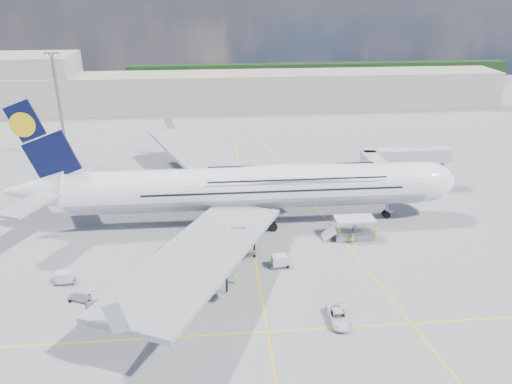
{
  "coord_description": "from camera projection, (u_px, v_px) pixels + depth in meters",
  "views": [
    {
      "loc": [
        -5.85,
        -69.31,
        39.75
      ],
      "look_at": [
        1.09,
        8.0,
        6.78
      ],
      "focal_mm": 35.0,
      "sensor_mm": 36.0,
      "label": 1
    }
  ],
  "objects": [
    {
      "name": "light_mast",
      "position": [
        60.0,
        108.0,
        112.36
      ],
      "size": [
        3.0,
        0.7,
        25.5
      ],
      "color": "gray",
      "rests_on": "ground"
    },
    {
      "name": "ground",
      "position": [
        254.0,
        251.0,
        79.56
      ],
      "size": [
        300.0,
        300.0,
        0.0
      ],
      "primitive_type": "plane",
      "color": "gray",
      "rests_on": "ground"
    },
    {
      "name": "jet_bridge",
      "position": [
        395.0,
        161.0,
        98.53
      ],
      "size": [
        18.8,
        12.1,
        8.5
      ],
      "color": "#B7B7BC",
      "rests_on": "ground"
    },
    {
      "name": "airliner",
      "position": [
        250.0,
        187.0,
        86.06
      ],
      "size": [
        77.26,
        79.15,
        23.71
      ],
      "color": "white",
      "rests_on": "ground"
    },
    {
      "name": "catering_truck_outer",
      "position": [
        196.0,
        146.0,
        124.09
      ],
      "size": [
        7.33,
        5.22,
        4.03
      ],
      "rotation": [
        0.0,
        0.0,
        -0.49
      ],
      "color": "gray",
      "rests_on": "ground"
    },
    {
      "name": "dolly_row_b",
      "position": [
        98.0,
        303.0,
        66.14
      ],
      "size": [
        3.24,
        2.44,
        0.42
      ],
      "rotation": [
        0.0,
        0.0,
        0.35
      ],
      "color": "gray",
      "rests_on": "ground"
    },
    {
      "name": "crew_wing",
      "position": [
        140.0,
        294.0,
        67.04
      ],
      "size": [
        0.68,
        1.13,
        1.81
      ],
      "primitive_type": "imported",
      "rotation": [
        0.0,
        0.0,
        1.81
      ],
      "color": "#D8ED18",
      "rests_on": "ground"
    },
    {
      "name": "catering_truck_inner",
      "position": [
        170.0,
        184.0,
        100.29
      ],
      "size": [
        7.81,
        4.89,
        4.34
      ],
      "rotation": [
        0.0,
        0.0,
        0.35
      ],
      "color": "gray",
      "rests_on": "ground"
    },
    {
      "name": "cone_wing_right_outer",
      "position": [
        131.0,
        316.0,
        63.67
      ],
      "size": [
        0.41,
        0.41,
        0.52
      ],
      "color": "#DA600B",
      "rests_on": "ground"
    },
    {
      "name": "crew_loader",
      "position": [
        352.0,
        239.0,
        81.24
      ],
      "size": [
        1.09,
        1.01,
        1.79
      ],
      "primitive_type": "imported",
      "rotation": [
        0.0,
        0.0,
        -0.5
      ],
      "color": "#D9F519",
      "rests_on": "ground"
    },
    {
      "name": "taxi_line_cross",
      "position": [
        268.0,
        332.0,
        61.22
      ],
      "size": [
        120.0,
        0.25,
        0.01
      ],
      "primitive_type": "cube",
      "color": "yellow",
      "rests_on": "ground"
    },
    {
      "name": "cone_nose",
      "position": [
        418.0,
        213.0,
        91.61
      ],
      "size": [
        0.5,
        0.5,
        0.64
      ],
      "color": "#DA600B",
      "rests_on": "ground"
    },
    {
      "name": "service_van",
      "position": [
        338.0,
        317.0,
        62.72
      ],
      "size": [
        2.4,
        5.2,
        1.44
      ],
      "primitive_type": "imported",
      "rotation": [
        0.0,
        0.0,
        0.0
      ],
      "color": "white",
      "rests_on": "ground"
    },
    {
      "name": "tree_line",
      "position": [
        320.0,
        73.0,
        209.63
      ],
      "size": [
        160.0,
        6.0,
        8.0
      ],
      "primitive_type": "cube",
      "color": "#193814",
      "rests_on": "ground"
    },
    {
      "name": "hangar",
      "position": [
        13.0,
        83.0,
        161.95
      ],
      "size": [
        40.0,
        22.0,
        18.0
      ],
      "primitive_type": "cube",
      "color": "#B2AD9E",
      "rests_on": "ground"
    },
    {
      "name": "crew_nose",
      "position": [
        377.0,
        230.0,
        84.08
      ],
      "size": [
        0.84,
        0.75,
        1.92
      ],
      "primitive_type": "imported",
      "rotation": [
        0.0,
        0.0,
        0.54
      ],
      "color": "#96EA18",
      "rests_on": "ground"
    },
    {
      "name": "dolly_row_a",
      "position": [
        79.0,
        298.0,
        67.24
      ],
      "size": [
        3.24,
        2.52,
        0.42
      ],
      "rotation": [
        0.0,
        0.0,
        -0.4
      ],
      "color": "gray",
      "rests_on": "ground"
    },
    {
      "name": "dolly_nose_near",
      "position": [
        247.0,
        254.0,
        77.94
      ],
      "size": [
        3.33,
        2.62,
        0.43
      ],
      "rotation": [
        0.0,
        0.0,
        0.41
      ],
      "color": "gray",
      "rests_on": "ground"
    },
    {
      "name": "crew_tug",
      "position": [
        235.0,
        280.0,
        70.55
      ],
      "size": [
        1.01,
        0.62,
        1.5
      ],
      "primitive_type": "imported",
      "rotation": [
        0.0,
        0.0,
        -0.07
      ],
      "color": "#AEFA1A",
      "rests_on": "ground"
    },
    {
      "name": "cargo_loader",
      "position": [
        353.0,
        231.0,
        83.11
      ],
      "size": [
        8.53,
        3.2,
        3.67
      ],
      "color": "silver",
      "rests_on": "ground"
    },
    {
      "name": "dolly_back",
      "position": [
        64.0,
        277.0,
        70.67
      ],
      "size": [
        2.88,
        1.54,
        1.83
      ],
      "rotation": [
        0.0,
        0.0,
        -0.0
      ],
      "color": "gray",
      "rests_on": "ground"
    },
    {
      "name": "dolly_row_c",
      "position": [
        167.0,
        250.0,
        79.14
      ],
      "size": [
        3.18,
        2.23,
        0.42
      ],
      "rotation": [
        0.0,
        0.0,
        -0.26
      ],
      "color": "gray",
      "rests_on": "ground"
    },
    {
      "name": "taxi_line_diag",
      "position": [
        326.0,
        220.0,
        89.88
      ],
      "size": [
        14.16,
        99.06,
        0.01
      ],
      "primitive_type": "cube",
      "rotation": [
        0.0,
        0.0,
        0.14
      ],
      "color": "yellow",
      "rests_on": "ground"
    },
    {
      "name": "cone_wing_right_inner",
      "position": [
        224.0,
        262.0,
        75.77
      ],
      "size": [
        0.43,
        0.43,
        0.55
      ],
      "color": "#DA600B",
      "rests_on": "ground"
    },
    {
      "name": "taxi_line_main",
      "position": [
        254.0,
        251.0,
        79.56
      ],
      "size": [
        0.25,
        220.0,
        0.01
      ],
      "primitive_type": "cube",
      "color": "yellow",
      "rests_on": "ground"
    },
    {
      "name": "dolly_nose_far",
      "position": [
        279.0,
        261.0,
        74.77
      ],
      "size": [
        3.24,
        2.06,
        1.92
      ],
      "rotation": [
        0.0,
        0.0,
        0.16
      ],
      "color": "gray",
      "rests_on": "ground"
    },
    {
      "name": "cone_wing_left_outer",
      "position": [
        161.0,
        182.0,
        105.86
      ],
      "size": [
        0.5,
        0.5,
        0.63
      ],
      "color": "#DA600B",
      "rests_on": "ground"
    },
    {
      "name": "cone_wing_left_inner",
      "position": [
        217.0,
        185.0,
        104.72
      ],
      "size": [
        0.41,
        0.41,
        0.52
      ],
      "color": "#DA600B",
      "rests_on": "ground"
    },
    {
      "name": "crew_van",
      "position": [
        340.0,
        232.0,
        83.6
      ],
      "size": [
        0.96,
        0.96,
        1.68
      ],
      "primitive_type": "imported",
      "rotation": [
        0.0,
        0.0,
        2.35
      ],
      "color": "#BDFF1A",
      "rests_on": "ground"
    },
    {
      "name": "terminal",
      "position": [
        229.0,
        92.0,
        164.3
      ],
      "size": [
        180.0,
        16.0,
        12.0
      ],
      "primitive_type": "cube",
      "color": "#B2AD9E",
      "rests_on": "ground"
    },
    {
      "name": "baggage_tug",
      "position": [
        167.0,
        277.0,
        71.23
      ],
      "size": [
        2.9,
        2.15,
        1.65
      ],
      "rotation": [
        0.0,
        0.0,
        0.4
      ],
      "color": "silver",
      "rests_on": "ground"
    }
  ]
}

